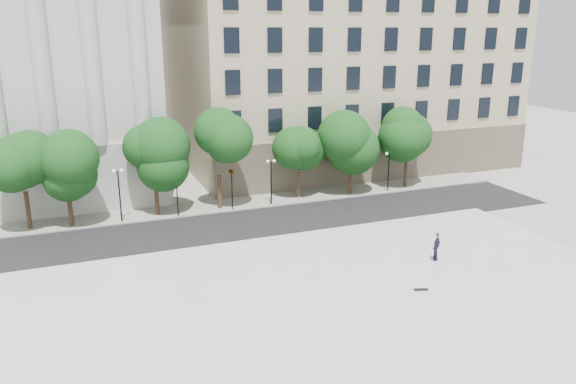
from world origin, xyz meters
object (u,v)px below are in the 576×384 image
object	(u,v)px
person_lying	(435,257)
skateboard	(421,290)
traffic_light_east	(231,169)
traffic_light_west	(176,174)

from	to	relation	value
person_lying	skateboard	bearing A→B (deg)	-178.58
traffic_light_east	person_lying	size ratio (longest dim) A/B	2.27
person_lying	skateboard	size ratio (longest dim) A/B	2.33
person_lying	skateboard	xyz separation A→B (m)	(-3.42, -3.42, -0.22)
traffic_light_east	skateboard	size ratio (longest dim) A/B	5.29
traffic_light_west	traffic_light_east	world-z (taller)	traffic_light_east
skateboard	traffic_light_west	bearing A→B (deg)	136.44
traffic_light_west	traffic_light_east	bearing A→B (deg)	0.00
traffic_light_east	skateboard	distance (m)	21.03
traffic_light_east	skateboard	xyz separation A→B (m)	(5.82, -19.94, -3.26)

